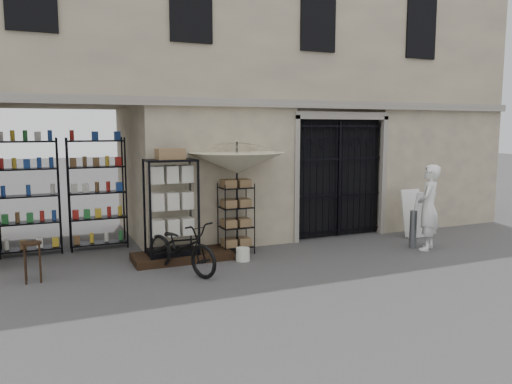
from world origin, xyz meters
name	(u,v)px	position (x,y,z in m)	size (l,w,h in m)	color
ground	(321,266)	(0.00, 0.00, 0.00)	(80.00, 80.00, 0.00)	black
main_building	(244,58)	(0.00, 4.00, 4.50)	(14.00, 4.00, 9.00)	tan
shop_recess	(67,186)	(-4.50, 2.80, 1.50)	(3.00, 1.70, 3.00)	black
shop_shelving	(64,195)	(-4.55, 3.30, 1.25)	(2.70, 0.50, 2.50)	black
iron_gate	(336,177)	(1.75, 2.28, 1.50)	(2.50, 0.21, 3.00)	black
step_platform	(182,256)	(-2.40, 1.55, 0.07)	(2.00, 0.90, 0.15)	black
display_cabinet	(172,212)	(-2.61, 1.52, 1.02)	(1.01, 0.67, 2.10)	black
wire_rack	(236,219)	(-1.16, 1.66, 0.75)	(0.75, 0.61, 1.53)	black
market_umbrella	(237,157)	(-1.15, 1.62, 2.09)	(2.20, 2.22, 2.90)	black
white_bucket	(243,254)	(-1.28, 0.99, 0.13)	(0.28, 0.28, 0.27)	beige
bicycle	(182,272)	(-2.64, 0.70, 0.00)	(0.65, 0.98, 1.87)	black
wooden_stool	(33,261)	(-5.21, 1.17, 0.38)	(0.41, 0.41, 0.71)	black
steel_bollard	(413,229)	(2.72, 0.51, 0.42)	(0.16, 0.16, 0.85)	slate
shopkeeper	(426,249)	(2.87, 0.22, 0.00)	(0.70, 1.91, 0.46)	silver
easel_sign	(417,214)	(3.47, 1.25, 0.60)	(0.57, 0.65, 1.16)	silver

